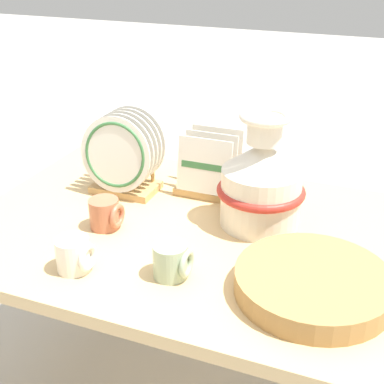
{
  "coord_description": "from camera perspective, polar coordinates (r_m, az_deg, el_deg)",
  "views": [
    {
      "loc": [
        0.47,
        -1.17,
        1.38
      ],
      "look_at": [
        0.0,
        0.0,
        0.75
      ],
      "focal_mm": 50.0,
      "sensor_mm": 36.0,
      "label": 1
    }
  ],
  "objects": [
    {
      "name": "dish_rack_square_plates",
      "position": [
        1.63,
        1.95,
        1.94
      ],
      "size": [
        0.2,
        0.14,
        0.19
      ],
      "color": "tan",
      "rests_on": "display_table"
    },
    {
      "name": "mug_cream_glaze",
      "position": [
        1.3,
        -12.41,
        -6.56
      ],
      "size": [
        0.09,
        0.08,
        0.08
      ],
      "color": "silver",
      "rests_on": "display_table"
    },
    {
      "name": "ceramic_vase",
      "position": [
        1.44,
        7.42,
        1.16
      ],
      "size": [
        0.24,
        0.24,
        0.32
      ],
      "color": "silver",
      "rests_on": "display_table"
    },
    {
      "name": "mug_terracotta_glaze",
      "position": [
        1.46,
        -9.19,
        -2.31
      ],
      "size": [
        0.09,
        0.08,
        0.08
      ],
      "color": "#B76647",
      "rests_on": "display_table"
    },
    {
      "name": "mug_sage_glaze",
      "position": [
        1.25,
        -2.15,
        -7.37
      ],
      "size": [
        0.09,
        0.08,
        0.08
      ],
      "color": "#9EB28E",
      "rests_on": "display_table"
    },
    {
      "name": "wicker_charger_stack",
      "position": [
        1.23,
        12.77,
        -9.49
      ],
      "size": [
        0.35,
        0.35,
        0.05
      ],
      "color": "#AD7F47",
      "rests_on": "display_table"
    },
    {
      "name": "dish_rack_round_plates",
      "position": [
        1.63,
        -7.37,
        3.67
      ],
      "size": [
        0.23,
        0.15,
        0.25
      ],
      "color": "tan",
      "rests_on": "display_table"
    },
    {
      "name": "display_table",
      "position": [
        1.5,
        -0.0,
        -6.31
      ],
      "size": [
        1.24,
        0.85,
        0.64
      ],
      "color": "tan",
      "rests_on": "ground_plane"
    }
  ]
}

